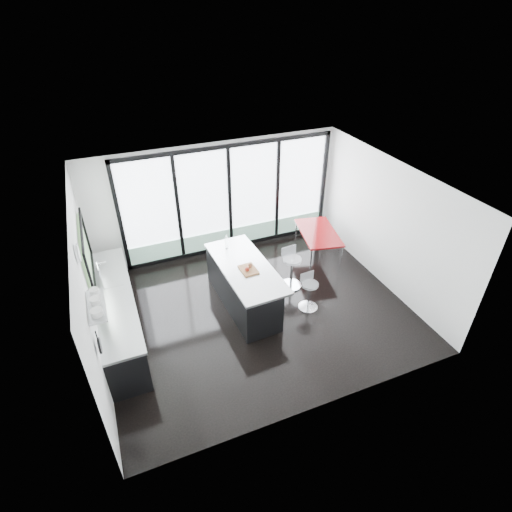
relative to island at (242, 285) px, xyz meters
name	(u,v)px	position (x,y,z in m)	size (l,w,h in m)	color
floor	(257,310)	(0.19, -0.33, -0.48)	(6.00, 5.00, 0.00)	black
ceiling	(257,186)	(0.19, -0.33, 2.32)	(6.00, 5.00, 0.00)	white
wall_back	(228,204)	(0.46, 2.14, 0.79)	(6.00, 0.09, 2.80)	silver
wall_front	(325,345)	(0.19, -2.83, 0.92)	(6.00, 0.00, 2.80)	silver
wall_left	(88,275)	(-2.78, -0.06, 1.08)	(0.26, 5.00, 2.80)	silver
wall_right	(387,225)	(3.19, -0.33, 0.92)	(0.00, 5.00, 2.80)	silver
counter_cabinets	(118,315)	(-2.48, 0.07, -0.01)	(0.69, 3.24, 1.36)	black
island	(242,285)	(0.00, 0.00, 0.00)	(1.07, 2.34, 1.22)	black
bar_stool_near	(309,296)	(1.22, -0.65, -0.16)	(0.40, 0.40, 0.64)	silver
bar_stool_far	(291,272)	(1.21, 0.15, -0.11)	(0.47, 0.47, 0.74)	silver
red_table	(317,245)	(2.28, 0.89, -0.10)	(0.82, 1.43, 0.77)	maroon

